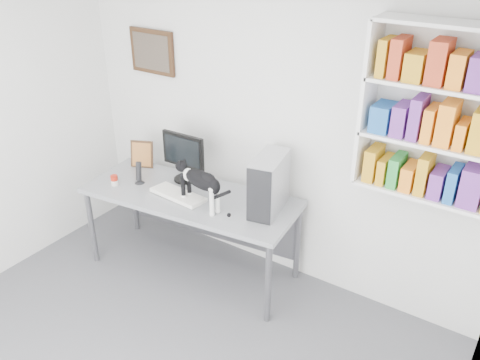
# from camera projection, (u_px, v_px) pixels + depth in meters

# --- Properties ---
(room) EXTENTS (4.01, 4.01, 2.70)m
(room) POSITION_uv_depth(u_px,v_px,m) (96.00, 240.00, 2.99)
(room) COLOR #525257
(room) RESTS_ON ground
(bookshelf) EXTENTS (1.03, 0.28, 1.24)m
(bookshelf) POSITION_uv_depth(u_px,v_px,m) (438.00, 115.00, 3.43)
(bookshelf) COLOR white
(bookshelf) RESTS_ON room
(wall_art) EXTENTS (0.52, 0.04, 0.42)m
(wall_art) POSITION_uv_depth(u_px,v_px,m) (152.00, 52.00, 4.82)
(wall_art) COLOR #3E2814
(wall_art) RESTS_ON room
(desk) EXTENTS (2.05, 0.99, 0.82)m
(desk) POSITION_uv_depth(u_px,v_px,m) (192.00, 233.00, 4.75)
(desk) COLOR gray
(desk) RESTS_ON room
(monitor) EXTENTS (0.45, 0.23, 0.48)m
(monitor) POSITION_uv_depth(u_px,v_px,m) (184.00, 157.00, 4.71)
(monitor) COLOR black
(monitor) RESTS_ON desk
(keyboard) EXTENTS (0.54, 0.24, 0.04)m
(keyboard) POSITION_uv_depth(u_px,v_px,m) (178.00, 195.00, 4.52)
(keyboard) COLOR white
(keyboard) RESTS_ON desk
(pc_tower) EXTENTS (0.31, 0.52, 0.49)m
(pc_tower) POSITION_uv_depth(u_px,v_px,m) (269.00, 184.00, 4.23)
(pc_tower) COLOR silver
(pc_tower) RESTS_ON desk
(speaker) EXTENTS (0.11, 0.11, 0.22)m
(speaker) POSITION_uv_depth(u_px,v_px,m) (139.00, 172.00, 4.71)
(speaker) COLOR black
(speaker) RESTS_ON desk
(leaning_print) EXTENTS (0.24, 0.18, 0.28)m
(leaning_print) POSITION_uv_depth(u_px,v_px,m) (142.00, 154.00, 5.01)
(leaning_print) COLOR #3E2814
(leaning_print) RESTS_ON desk
(soup_can) EXTENTS (0.08, 0.08, 0.10)m
(soup_can) POSITION_uv_depth(u_px,v_px,m) (114.00, 180.00, 4.71)
(soup_can) COLOR #B5200F
(soup_can) RESTS_ON desk
(cat) EXTENTS (0.60, 0.25, 0.36)m
(cat) POSITION_uv_depth(u_px,v_px,m) (201.00, 189.00, 4.29)
(cat) COLOR black
(cat) RESTS_ON desk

